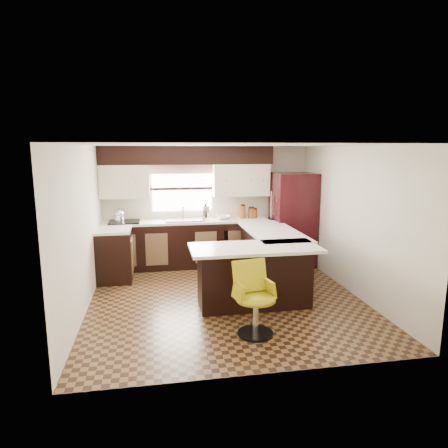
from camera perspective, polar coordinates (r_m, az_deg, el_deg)
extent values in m
plane|color=#49301A|center=(6.46, 0.21, -10.59)|extent=(4.40, 4.40, 0.00)
plane|color=silver|center=(6.02, 0.22, 11.23)|extent=(4.40, 4.40, 0.00)
plane|color=beige|center=(8.27, -2.50, 2.74)|extent=(4.40, 0.00, 4.40)
plane|color=beige|center=(4.04, 5.79, -5.84)|extent=(4.40, 0.00, 4.40)
plane|color=beige|center=(6.12, -19.53, -0.71)|extent=(0.00, 4.40, 4.40)
plane|color=beige|center=(6.81, 17.87, 0.51)|extent=(0.00, 4.40, 4.40)
cube|color=black|center=(8.07, -5.34, -2.92)|extent=(3.30, 0.60, 0.90)
cube|color=black|center=(7.45, -15.35, -4.42)|extent=(0.60, 0.70, 0.90)
cube|color=silver|center=(7.97, -5.40, 0.38)|extent=(3.30, 0.60, 0.04)
cube|color=silver|center=(7.35, -15.53, -0.85)|extent=(0.60, 0.70, 0.04)
cube|color=black|center=(7.97, -5.28, 9.77)|extent=(3.40, 0.35, 0.36)
cube|color=beige|center=(7.99, -14.02, 5.90)|extent=(0.94, 0.35, 0.64)
cube|color=beige|center=(8.16, 2.40, 6.31)|extent=(1.14, 0.35, 0.64)
cube|color=white|center=(8.16, -5.99, 5.06)|extent=(1.20, 0.02, 0.90)
cube|color=#D19B93|center=(8.09, -6.03, 7.78)|extent=(1.30, 0.06, 0.18)
cube|color=#B2B2B7|center=(7.94, -5.76, 0.61)|extent=(0.75, 0.45, 0.03)
cube|color=black|center=(7.94, 2.05, -3.25)|extent=(0.58, 0.03, 0.78)
cube|color=black|center=(7.94, -14.05, 0.32)|extent=(0.58, 0.50, 0.02)
cube|color=black|center=(7.09, 6.50, -4.86)|extent=(0.60, 1.95, 0.90)
cube|color=black|center=(6.06, 4.33, -7.55)|extent=(1.65, 0.60, 0.90)
cube|color=silver|center=(7.00, 6.98, -1.11)|extent=(0.84, 1.95, 0.04)
cube|color=silver|center=(5.84, 4.42, -3.43)|extent=(1.89, 0.84, 0.04)
cube|color=black|center=(8.17, 9.79, 0.63)|extent=(0.80, 0.77, 1.87)
cylinder|color=silver|center=(7.99, -2.64, 1.62)|extent=(0.14, 0.14, 0.28)
imported|color=white|center=(8.06, -0.12, 0.97)|extent=(0.31, 0.31, 0.07)
cylinder|color=brown|center=(8.14, 2.69, 1.71)|extent=(0.12, 0.12, 0.26)
cylinder|color=brown|center=(8.19, 3.95, 1.55)|extent=(0.13, 0.13, 0.20)
cylinder|color=brown|center=(8.20, 4.35, 1.48)|extent=(0.12, 0.12, 0.18)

